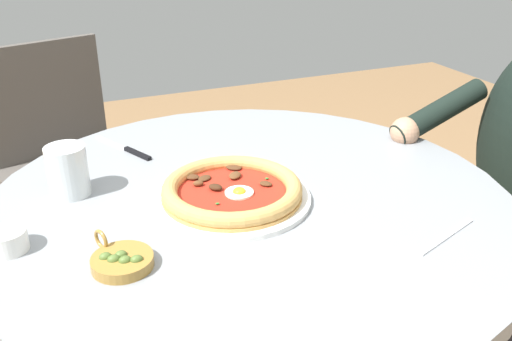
% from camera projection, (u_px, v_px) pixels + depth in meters
% --- Properties ---
extents(dining_table, '(1.02, 1.02, 0.74)m').
position_uv_depth(dining_table, '(250.00, 264.00, 1.13)').
color(dining_table, gray).
rests_on(dining_table, ground).
extents(pizza_on_plate, '(0.30, 0.30, 0.04)m').
position_uv_depth(pizza_on_plate, '(232.00, 192.00, 1.04)').
color(pizza_on_plate, white).
rests_on(pizza_on_plate, dining_table).
extents(water_glass, '(0.08, 0.08, 0.10)m').
position_uv_depth(water_glass, '(68.00, 174.00, 1.06)').
color(water_glass, silver).
rests_on(water_glass, dining_table).
extents(steak_knife, '(0.10, 0.19, 0.01)m').
position_uv_depth(steak_knife, '(130.00, 150.00, 1.26)').
color(steak_knife, silver).
rests_on(steak_knife, dining_table).
extents(ramekin_capers, '(0.06, 0.06, 0.04)m').
position_uv_depth(ramekin_capers, '(7.00, 240.00, 0.89)').
color(ramekin_capers, white).
rests_on(ramekin_capers, dining_table).
extents(olive_pan, '(0.10, 0.12, 0.04)m').
position_uv_depth(olive_pan, '(121.00, 260.00, 0.85)').
color(olive_pan, olive).
rests_on(olive_pan, dining_table).
extents(fork_utensil, '(0.16, 0.06, 0.00)m').
position_uv_depth(fork_utensil, '(447.00, 236.00, 0.93)').
color(fork_utensil, '#BCBCC1').
rests_on(fork_utensil, dining_table).
extents(cafe_chair_spare_near, '(0.54, 0.54, 0.87)m').
position_uv_depth(cafe_chair_spare_near, '(67.00, 151.00, 1.79)').
color(cafe_chair_spare_near, '#504A45').
rests_on(cafe_chair_spare_near, ground).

